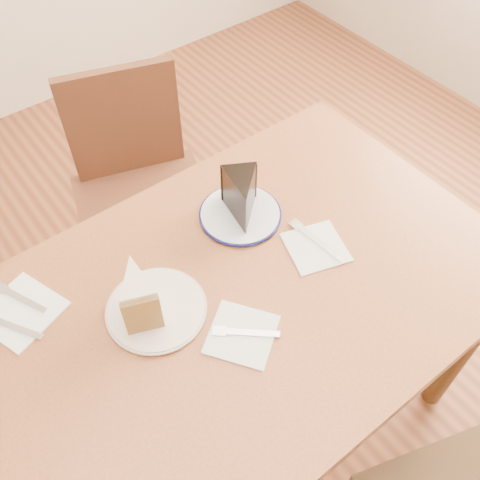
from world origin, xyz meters
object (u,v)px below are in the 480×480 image
chair_far (142,193)px  carrot_cake (138,293)px  plate_cream (156,309)px  chocolate_cake (242,201)px  table (246,310)px  plate_navy (240,214)px

chair_far → carrot_cake: carrot_cake is taller
plate_cream → chocolate_cake: 0.33m
chair_far → carrot_cake: size_ratio=8.21×
table → carrot_cake: size_ratio=11.42×
table → plate_cream: size_ratio=5.71×
plate_cream → chocolate_cake: chocolate_cake is taller
chair_far → chocolate_cake: size_ratio=7.12×
carrot_cake → chocolate_cake: bearing=34.0°
carrot_cake → chocolate_cake: size_ratio=0.87×
plate_navy → carrot_cake: size_ratio=1.87×
plate_cream → plate_navy: same height
plate_cream → chair_far: bearing=65.6°
carrot_cake → chocolate_cake: (0.33, 0.08, 0.00)m
table → chair_far: size_ratio=1.39×
plate_navy → carrot_cake: carrot_cake is taller
plate_navy → carrot_cake: bearing=-165.5°
plate_cream → plate_navy: size_ratio=1.07×
table → chocolate_cake: size_ratio=9.90×
table → plate_navy: 0.24m
chair_far → carrot_cake: (-0.28, -0.56, 0.33)m
plate_cream → plate_navy: bearing=19.2°
plate_cream → plate_navy: 0.33m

